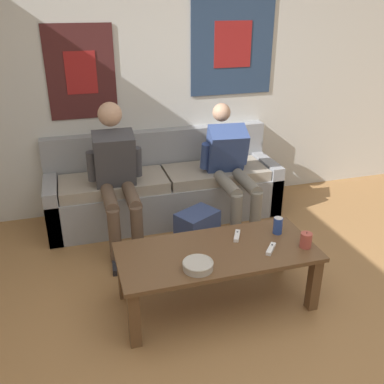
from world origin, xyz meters
TOP-DOWN VIEW (x-y plane):
  - ground_plane at (0.00, 0.00)m, footprint 18.00×18.00m
  - wall_back at (0.00, 2.40)m, footprint 10.00×0.07m
  - couch at (-0.18, 2.07)m, footprint 2.20×0.65m
  - coffee_table at (-0.14, 0.66)m, footprint 1.34×0.60m
  - person_seated_adult at (-0.66, 1.73)m, footprint 0.47×0.86m
  - person_seated_teen at (0.36, 1.74)m, footprint 0.47×0.95m
  - backpack at (-0.07, 1.33)m, footprint 0.40×0.36m
  - ceramic_bowl at (-0.33, 0.49)m, footprint 0.20×0.20m
  - pillar_candle at (0.45, 0.53)m, footprint 0.08×0.08m
  - drink_can_blue at (0.35, 0.76)m, footprint 0.07×0.07m
  - game_controller_near_left at (0.21, 0.56)m, footprint 0.12×0.13m
  - game_controller_near_right at (0.05, 0.78)m, footprint 0.10×0.14m

SIDE VIEW (x-z plane):
  - ground_plane at x=0.00m, z-range 0.00..0.00m
  - backpack at x=-0.07m, z-range -0.01..0.36m
  - couch at x=-0.18m, z-range -0.12..0.68m
  - coffee_table at x=-0.14m, z-range 0.15..0.58m
  - game_controller_near_left at x=0.21m, z-range 0.43..0.46m
  - game_controller_near_right at x=0.05m, z-range 0.43..0.46m
  - ceramic_bowl at x=-0.33m, z-range 0.43..0.49m
  - pillar_candle at x=0.45m, z-range 0.42..0.54m
  - drink_can_blue at x=0.35m, z-range 0.43..0.55m
  - person_seated_teen at x=0.36m, z-range 0.05..1.14m
  - person_seated_adult at x=-0.66m, z-range 0.05..1.24m
  - wall_back at x=0.00m, z-range 0.00..2.55m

